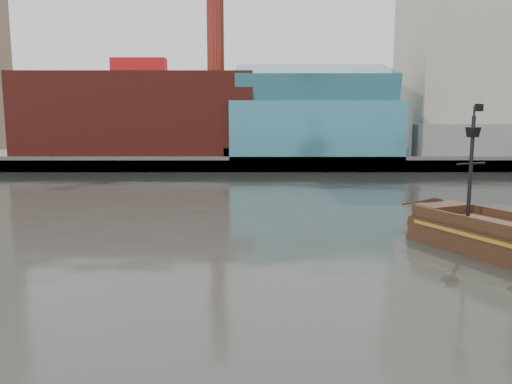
{
  "coord_description": "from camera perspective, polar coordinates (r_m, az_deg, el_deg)",
  "views": [
    {
      "loc": [
        -0.66,
        -22.23,
        8.94
      ],
      "look_at": [
        -0.58,
        11.41,
        4.0
      ],
      "focal_mm": 35.0,
      "sensor_mm": 36.0,
      "label": 1
    }
  ],
  "objects": [
    {
      "name": "ground",
      "position": [
        23.97,
        1.49,
        -13.55
      ],
      "size": [
        400.0,
        400.0,
        0.0
      ],
      "primitive_type": "plane",
      "color": "#2C2F29",
      "rests_on": "ground"
    },
    {
      "name": "promenade_far",
      "position": [
        114.51,
        0.19,
        4.37
      ],
      "size": [
        220.0,
        60.0,
        2.0
      ],
      "primitive_type": "cube",
      "color": "slate",
      "rests_on": "ground"
    },
    {
      "name": "seawall",
      "position": [
        85.08,
        0.3,
        3.2
      ],
      "size": [
        220.0,
        1.0,
        2.6
      ],
      "primitive_type": "cube",
      "color": "#4C4C49",
      "rests_on": "ground"
    },
    {
      "name": "skyline",
      "position": [
        108.09,
        3.1,
        16.64
      ],
      "size": [
        149.0,
        45.0,
        62.0
      ],
      "color": "#7C694A",
      "rests_on": "promenade_far"
    },
    {
      "name": "pirate_ship",
      "position": [
        37.11,
        25.54,
        -4.88
      ],
      "size": [
        9.74,
        14.74,
        10.68
      ],
      "rotation": [
        0.0,
        0.0,
        0.43
      ],
      "color": "black",
      "rests_on": "ground"
    }
  ]
}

